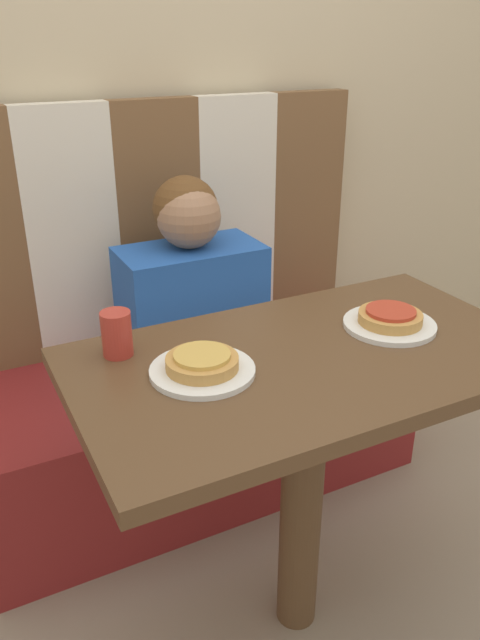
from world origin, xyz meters
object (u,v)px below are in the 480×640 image
Objects in this scene: drinking_cup at (117,334)px; person at (191,284)px; plate_right at (389,325)px; plate_left at (202,371)px; pizza_left at (202,361)px; pizza_right at (390,316)px.

person is at bearing 52.44° from drinking_cup.
plate_right is 0.61m from drinking_cup.
plate_left is 2.17× the size of drinking_cup.
pizza_right is (0.47, 0.00, 0.00)m from pizza_left.
person is 2.80× the size of plate_right.
drinking_cup is at bearing 129.23° from plate_left.
plate_left is at bearing 180.00° from pizza_right.
drinking_cup is at bearing 165.54° from pizza_right.
person is at bearing 69.30° from plate_left.
person is 0.67m from pizza_right.
person is 4.07× the size of pizza_left.
pizza_left is at bearing 0.00° from plate_left.
plate_right is 1.45× the size of pizza_left.
person is 0.60m from drinking_cup.
pizza_left and pizza_right have the same top height.
drinking_cup is at bearing 129.23° from pizza_left.
drinking_cup is (-0.12, 0.15, 0.02)m from pizza_left.
person reaches higher than pizza_right.
plate_left is 0.47m from plate_right.
plate_left is at bearing -50.77° from drinking_cup.
person is at bearing 110.70° from pizza_right.
drinking_cup is (-0.59, 0.15, 0.04)m from plate_right.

